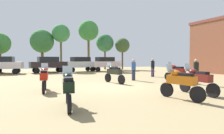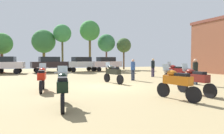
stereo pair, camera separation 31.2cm
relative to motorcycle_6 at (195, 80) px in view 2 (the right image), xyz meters
name	(u,v)px [view 2 (the right image)]	position (x,y,z in m)	size (l,w,h in m)	color
ground_plane	(109,86)	(-2.64, 4.32, -0.74)	(44.00, 52.00, 0.02)	#938058
motorcycle_6	(195,80)	(0.00, 0.00, 0.00)	(0.62, 2.27, 1.48)	black
motorcycle_7	(42,78)	(-6.61, 3.95, 0.00)	(0.64, 2.17, 1.48)	black
motorcycle_8	(176,72)	(2.88, 4.56, 0.01)	(0.69, 2.25, 1.50)	black
motorcycle_10	(63,87)	(-6.13, 0.00, -0.02)	(0.67, 2.10, 1.44)	black
motorcycle_11	(113,73)	(-1.79, 5.66, 0.00)	(0.76, 2.15, 1.47)	black
motorcycle_12	(177,82)	(-1.55, -0.53, 0.00)	(0.72, 2.09, 1.48)	black
car_2	(82,63)	(-0.66, 19.24, 0.44)	(4.54, 2.51, 2.00)	black
car_3	(49,63)	(-4.95, 18.70, 0.44)	(4.49, 2.33, 2.00)	black
car_4	(4,64)	(-9.98, 18.55, 0.44)	(4.51, 2.38, 2.00)	black
car_5	(106,63)	(2.85, 18.93, 0.44)	(4.48, 2.28, 2.00)	black
person_1	(133,68)	(0.36, 6.61, 0.27)	(0.36, 0.36, 1.70)	#2C354C
person_2	(153,66)	(3.70, 8.66, 0.31)	(0.38, 0.38, 1.77)	#30294A
person_3	(195,70)	(2.94, 2.78, 0.27)	(0.48, 0.48, 1.72)	#25344B
tree_1	(62,34)	(-2.72, 22.51, 4.74)	(2.64, 2.64, 6.85)	brown
tree_2	(106,43)	(4.62, 23.32, 3.65)	(2.93, 2.93, 5.87)	brown
tree_3	(2,44)	(-10.70, 23.04, 3.05)	(2.86, 2.86, 5.25)	brown
tree_6	(90,31)	(1.55, 22.62, 5.39)	(3.17, 3.17, 7.78)	brown
tree_8	(124,46)	(7.20, 21.95, 3.24)	(2.41, 2.41, 5.21)	brown
tree_9	(44,42)	(-5.28, 23.49, 3.58)	(3.43, 3.43, 6.05)	brown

